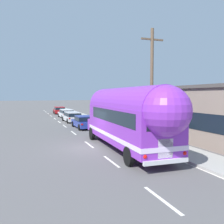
{
  "coord_description": "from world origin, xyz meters",
  "views": [
    {
      "loc": [
        -4.42,
        -15.9,
        3.63
      ],
      "look_at": [
        1.82,
        1.09,
        2.35
      ],
      "focal_mm": 38.6,
      "sensor_mm": 36.0,
      "label": 1
    }
  ],
  "objects_px": {
    "painted_bus": "(128,116)",
    "car_fourth": "(59,110)",
    "utility_pole": "(152,84)",
    "car_second": "(72,116)",
    "car_lead": "(84,121)",
    "car_third": "(66,113)"
  },
  "relations": [
    {
      "from": "utility_pole",
      "to": "painted_bus",
      "type": "height_order",
      "value": "utility_pole"
    },
    {
      "from": "utility_pole",
      "to": "car_lead",
      "type": "distance_m",
      "value": 10.84
    },
    {
      "from": "car_second",
      "to": "car_third",
      "type": "distance_m",
      "value": 6.13
    },
    {
      "from": "car_second",
      "to": "painted_bus",
      "type": "bearing_deg",
      "value": -89.44
    },
    {
      "from": "painted_bus",
      "to": "car_fourth",
      "type": "height_order",
      "value": "painted_bus"
    },
    {
      "from": "utility_pole",
      "to": "car_fourth",
      "type": "bearing_deg",
      "value": 94.68
    },
    {
      "from": "utility_pole",
      "to": "car_lead",
      "type": "bearing_deg",
      "value": 105.94
    },
    {
      "from": "car_second",
      "to": "car_lead",
      "type": "bearing_deg",
      "value": -88.96
    },
    {
      "from": "utility_pole",
      "to": "car_lead",
      "type": "xyz_separation_m",
      "value": [
        -2.8,
        9.81,
        -3.69
      ]
    },
    {
      "from": "utility_pole",
      "to": "car_fourth",
      "type": "distance_m",
      "value": 31.51
    },
    {
      "from": "painted_bus",
      "to": "car_fourth",
      "type": "bearing_deg",
      "value": 89.68
    },
    {
      "from": "utility_pole",
      "to": "car_fourth",
      "type": "xyz_separation_m",
      "value": [
        -2.55,
        31.19,
        -3.63
      ]
    },
    {
      "from": "car_third",
      "to": "car_fourth",
      "type": "bearing_deg",
      "value": 89.15
    },
    {
      "from": "car_second",
      "to": "car_fourth",
      "type": "distance_m",
      "value": 14.94
    },
    {
      "from": "car_lead",
      "to": "car_third",
      "type": "relative_size",
      "value": 0.94
    },
    {
      "from": "car_fourth",
      "to": "painted_bus",
      "type": "bearing_deg",
      "value": -90.32
    },
    {
      "from": "utility_pole",
      "to": "car_third",
      "type": "bearing_deg",
      "value": 96.84
    },
    {
      "from": "car_third",
      "to": "car_fourth",
      "type": "relative_size",
      "value": 1.1
    },
    {
      "from": "car_lead",
      "to": "car_fourth",
      "type": "distance_m",
      "value": 21.39
    },
    {
      "from": "painted_bus",
      "to": "car_third",
      "type": "distance_m",
      "value": 24.33
    },
    {
      "from": "utility_pole",
      "to": "car_fourth",
      "type": "height_order",
      "value": "utility_pole"
    },
    {
      "from": "painted_bus",
      "to": "car_lead",
      "type": "distance_m",
      "value": 11.81
    }
  ]
}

